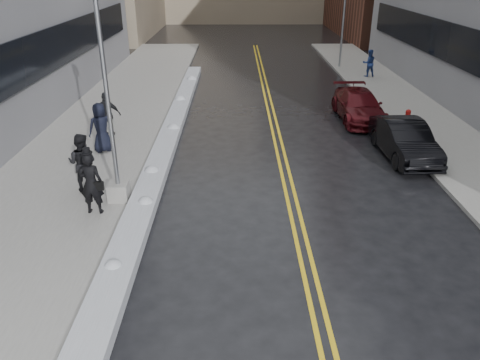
{
  "coord_description": "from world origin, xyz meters",
  "views": [
    {
      "loc": [
        0.61,
        -11.94,
        7.35
      ],
      "look_at": [
        0.72,
        1.04,
        1.3
      ],
      "focal_mm": 35.0,
      "sensor_mm": 36.0,
      "label": 1
    }
  ],
  "objects_px": {
    "pedestrian_b": "(83,163)",
    "pedestrian_east": "(369,63)",
    "lamppost": "(112,132)",
    "pedestrian_fedora": "(91,183)",
    "traffic_signal": "(343,22)",
    "car_maroon": "(359,106)",
    "pedestrian_c": "(101,128)",
    "pedestrian_d": "(107,115)",
    "car_black": "(404,140)",
    "fire_hydrant": "(408,116)"
  },
  "relations": [
    {
      "from": "traffic_signal",
      "to": "car_maroon",
      "type": "height_order",
      "value": "traffic_signal"
    },
    {
      "from": "lamppost",
      "to": "pedestrian_c",
      "type": "distance_m",
      "value": 4.93
    },
    {
      "from": "pedestrian_fedora",
      "to": "lamppost",
      "type": "bearing_deg",
      "value": -121.28
    },
    {
      "from": "traffic_signal",
      "to": "pedestrian_c",
      "type": "relative_size",
      "value": 2.9
    },
    {
      "from": "pedestrian_c",
      "to": "pedestrian_fedora",
      "type": "bearing_deg",
      "value": 73.31
    },
    {
      "from": "car_maroon",
      "to": "lamppost",
      "type": "bearing_deg",
      "value": -138.31
    },
    {
      "from": "pedestrian_b",
      "to": "pedestrian_east",
      "type": "xyz_separation_m",
      "value": [
        14.39,
        17.82,
        -0.12
      ]
    },
    {
      "from": "pedestrian_c",
      "to": "car_maroon",
      "type": "height_order",
      "value": "pedestrian_c"
    },
    {
      "from": "pedestrian_b",
      "to": "pedestrian_c",
      "type": "bearing_deg",
      "value": -77.16
    },
    {
      "from": "pedestrian_c",
      "to": "pedestrian_b",
      "type": "bearing_deg",
      "value": 67.09
    },
    {
      "from": "lamppost",
      "to": "car_black",
      "type": "bearing_deg",
      "value": 20.47
    },
    {
      "from": "car_black",
      "to": "car_maroon",
      "type": "distance_m",
      "value": 5.19
    },
    {
      "from": "pedestrian_d",
      "to": "car_black",
      "type": "height_order",
      "value": "pedestrian_d"
    },
    {
      "from": "pedestrian_b",
      "to": "pedestrian_d",
      "type": "relative_size",
      "value": 1.02
    },
    {
      "from": "pedestrian_fedora",
      "to": "pedestrian_east",
      "type": "xyz_separation_m",
      "value": [
        13.66,
        19.42,
        -0.1
      ]
    },
    {
      "from": "car_black",
      "to": "pedestrian_east",
      "type": "bearing_deg",
      "value": 78.67
    },
    {
      "from": "traffic_signal",
      "to": "car_black",
      "type": "xyz_separation_m",
      "value": [
        -1.0,
        -17.97,
        -2.64
      ]
    },
    {
      "from": "pedestrian_d",
      "to": "fire_hydrant",
      "type": "bearing_deg",
      "value": -175.4
    },
    {
      "from": "lamppost",
      "to": "pedestrian_fedora",
      "type": "height_order",
      "value": "lamppost"
    },
    {
      "from": "pedestrian_fedora",
      "to": "pedestrian_b",
      "type": "bearing_deg",
      "value": -62.55
    },
    {
      "from": "pedestrian_c",
      "to": "car_black",
      "type": "distance_m",
      "value": 12.47
    },
    {
      "from": "pedestrian_b",
      "to": "car_black",
      "type": "xyz_separation_m",
      "value": [
        12.12,
        3.3,
        -0.42
      ]
    },
    {
      "from": "pedestrian_b",
      "to": "pedestrian_d",
      "type": "height_order",
      "value": "pedestrian_b"
    },
    {
      "from": "traffic_signal",
      "to": "car_black",
      "type": "height_order",
      "value": "traffic_signal"
    },
    {
      "from": "fire_hydrant",
      "to": "pedestrian_c",
      "type": "relative_size",
      "value": 0.35
    },
    {
      "from": "traffic_signal",
      "to": "pedestrian_fedora",
      "type": "height_order",
      "value": "traffic_signal"
    },
    {
      "from": "pedestrian_fedora",
      "to": "traffic_signal",
      "type": "bearing_deg",
      "value": -115.77
    },
    {
      "from": "fire_hydrant",
      "to": "pedestrian_east",
      "type": "height_order",
      "value": "pedestrian_east"
    },
    {
      "from": "traffic_signal",
      "to": "pedestrian_b",
      "type": "height_order",
      "value": "traffic_signal"
    },
    {
      "from": "pedestrian_b",
      "to": "traffic_signal",
      "type": "bearing_deg",
      "value": -114.08
    },
    {
      "from": "lamppost",
      "to": "pedestrian_fedora",
      "type": "xyz_separation_m",
      "value": [
        -0.58,
        -0.86,
        -1.37
      ]
    },
    {
      "from": "traffic_signal",
      "to": "pedestrian_east",
      "type": "height_order",
      "value": "traffic_signal"
    },
    {
      "from": "pedestrian_c",
      "to": "pedestrian_east",
      "type": "distance_m",
      "value": 20.4
    },
    {
      "from": "lamppost",
      "to": "pedestrian_c",
      "type": "xyz_separation_m",
      "value": [
        -1.66,
        4.44,
        -1.35
      ]
    },
    {
      "from": "car_maroon",
      "to": "pedestrian_c",
      "type": "bearing_deg",
      "value": -158.56
    },
    {
      "from": "car_black",
      "to": "fire_hydrant",
      "type": "bearing_deg",
      "value": 66.87
    },
    {
      "from": "pedestrian_b",
      "to": "pedestrian_east",
      "type": "bearing_deg",
      "value": -121.34
    },
    {
      "from": "lamppost",
      "to": "pedestrian_d",
      "type": "relative_size",
      "value": 3.77
    },
    {
      "from": "fire_hydrant",
      "to": "car_maroon",
      "type": "distance_m",
      "value": 2.45
    },
    {
      "from": "lamppost",
      "to": "pedestrian_east",
      "type": "distance_m",
      "value": 22.75
    },
    {
      "from": "car_black",
      "to": "car_maroon",
      "type": "height_order",
      "value": "car_black"
    },
    {
      "from": "traffic_signal",
      "to": "pedestrian_b",
      "type": "bearing_deg",
      "value": -121.66
    },
    {
      "from": "car_black",
      "to": "pedestrian_c",
      "type": "bearing_deg",
      "value": 175.68
    },
    {
      "from": "car_maroon",
      "to": "pedestrian_d",
      "type": "bearing_deg",
      "value": -167.14
    },
    {
      "from": "fire_hydrant",
      "to": "car_black",
      "type": "distance_m",
      "value": 4.25
    },
    {
      "from": "lamppost",
      "to": "pedestrian_fedora",
      "type": "distance_m",
      "value": 1.72
    },
    {
      "from": "fire_hydrant",
      "to": "traffic_signal",
      "type": "bearing_deg",
      "value": 92.05
    },
    {
      "from": "pedestrian_d",
      "to": "pedestrian_east",
      "type": "relative_size",
      "value": 1.11
    },
    {
      "from": "car_black",
      "to": "pedestrian_b",
      "type": "bearing_deg",
      "value": -167.19
    },
    {
      "from": "pedestrian_d",
      "to": "traffic_signal",
      "type": "bearing_deg",
      "value": -133.2
    }
  ]
}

